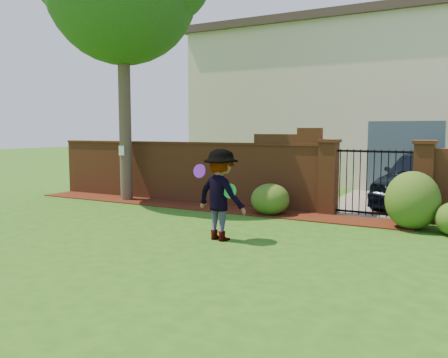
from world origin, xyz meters
The scene contains 15 objects.
ground centered at (0.00, 0.00, -0.01)m, with size 80.00×80.00×0.01m, color #255314.
mulch_bed centered at (-0.95, 3.34, 0.01)m, with size 11.10×1.08×0.03m, color #361309.
brick_wall centered at (-2.01, 4.00, 0.93)m, with size 8.70×0.31×2.16m.
pillar_left centered at (2.40, 4.00, 0.96)m, with size 0.50×0.50×1.88m.
pillar_right centered at (4.60, 4.00, 0.96)m, with size 0.50×0.50×1.88m.
iron_gate centered at (3.50, 4.00, 0.85)m, with size 1.78×0.03×1.60m.
driveway centered at (3.50, 8.00, 0.01)m, with size 3.20×8.00×0.01m, color slate.
house centered at (1.00, 12.00, 3.16)m, with size 12.40×6.40×6.30m.
car centered at (4.35, 6.18, 0.80)m, with size 1.88×4.68×1.59m, color black.
paper_notice centered at (-3.60, 3.21, 1.50)m, with size 0.20×0.01×0.28m, color white.
shrub_left centered at (1.18, 3.18, 0.39)m, with size 0.96×0.96×0.79m, color #244E17.
shrub_middle centered at (4.49, 3.09, 0.62)m, with size 1.13×1.13×1.25m, color #244E17.
man centered at (1.37, 0.27, 0.88)m, with size 1.13×0.65×1.75m, color gray.
frisbee_purple centered at (0.96, 0.22, 1.32)m, with size 0.27×0.27×0.02m, color #691EBC.
frisbee_green centered at (1.64, 0.17, 0.98)m, with size 0.28×0.28×0.03m, color green.
Camera 1 is at (5.70, -7.45, 2.12)m, focal length 37.53 mm.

